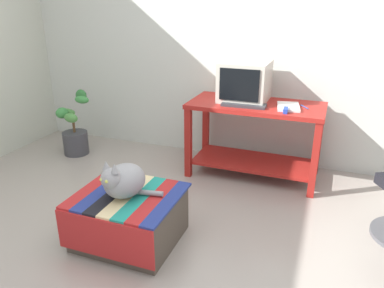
{
  "coord_description": "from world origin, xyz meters",
  "views": [
    {
      "loc": [
        1.0,
        -1.77,
        1.64
      ],
      "look_at": [
        0.01,
        0.85,
        0.55
      ],
      "focal_mm": 34.8,
      "sensor_mm": 36.0,
      "label": 1
    }
  ],
  "objects_px": {
    "keyboard": "(244,105)",
    "stapler": "(286,110)",
    "tv_monitor": "(245,82)",
    "potted_plant": "(74,133)",
    "desk": "(255,128)",
    "book": "(288,107)",
    "ottoman_with_blanket": "(129,217)",
    "cat": "(123,180)"
  },
  "relations": [
    {
      "from": "book",
      "to": "stapler",
      "type": "distance_m",
      "value": 0.16
    },
    {
      "from": "book",
      "to": "cat",
      "type": "height_order",
      "value": "book"
    },
    {
      "from": "cat",
      "to": "keyboard",
      "type": "bearing_deg",
      "value": 82.93
    },
    {
      "from": "ottoman_with_blanket",
      "to": "keyboard",
      "type": "bearing_deg",
      "value": 67.81
    },
    {
      "from": "desk",
      "to": "tv_monitor",
      "type": "height_order",
      "value": "tv_monitor"
    },
    {
      "from": "tv_monitor",
      "to": "potted_plant",
      "type": "xyz_separation_m",
      "value": [
        -1.85,
        -0.24,
        -0.67
      ]
    },
    {
      "from": "keyboard",
      "to": "potted_plant",
      "type": "bearing_deg",
      "value": 179.04
    },
    {
      "from": "keyboard",
      "to": "ottoman_with_blanket",
      "type": "xyz_separation_m",
      "value": [
        -0.51,
        -1.26,
        -0.56
      ]
    },
    {
      "from": "tv_monitor",
      "to": "book",
      "type": "relative_size",
      "value": 1.55
    },
    {
      "from": "tv_monitor",
      "to": "book",
      "type": "height_order",
      "value": "tv_monitor"
    },
    {
      "from": "keyboard",
      "to": "potted_plant",
      "type": "distance_m",
      "value": 1.97
    },
    {
      "from": "desk",
      "to": "stapler",
      "type": "bearing_deg",
      "value": -34.26
    },
    {
      "from": "book",
      "to": "potted_plant",
      "type": "height_order",
      "value": "book"
    },
    {
      "from": "potted_plant",
      "to": "stapler",
      "type": "bearing_deg",
      "value": -0.96
    },
    {
      "from": "ottoman_with_blanket",
      "to": "stapler",
      "type": "relative_size",
      "value": 6.48
    },
    {
      "from": "desk",
      "to": "keyboard",
      "type": "relative_size",
      "value": 3.13
    },
    {
      "from": "desk",
      "to": "tv_monitor",
      "type": "distance_m",
      "value": 0.45
    },
    {
      "from": "book",
      "to": "stapler",
      "type": "height_order",
      "value": "stapler"
    },
    {
      "from": "keyboard",
      "to": "stapler",
      "type": "distance_m",
      "value": 0.39
    },
    {
      "from": "keyboard",
      "to": "book",
      "type": "relative_size",
      "value": 1.36
    },
    {
      "from": "ottoman_with_blanket",
      "to": "potted_plant",
      "type": "height_order",
      "value": "potted_plant"
    },
    {
      "from": "keyboard",
      "to": "ottoman_with_blanket",
      "type": "relative_size",
      "value": 0.56
    },
    {
      "from": "tv_monitor",
      "to": "book",
      "type": "xyz_separation_m",
      "value": [
        0.43,
        -0.12,
        -0.17
      ]
    },
    {
      "from": "cat",
      "to": "stapler",
      "type": "relative_size",
      "value": 3.78
    },
    {
      "from": "cat",
      "to": "book",
      "type": "bearing_deg",
      "value": 71.52
    },
    {
      "from": "tv_monitor",
      "to": "stapler",
      "type": "bearing_deg",
      "value": -32.44
    },
    {
      "from": "tv_monitor",
      "to": "stapler",
      "type": "xyz_separation_m",
      "value": [
        0.43,
        -0.28,
        -0.16
      ]
    },
    {
      "from": "potted_plant",
      "to": "desk",
      "type": "bearing_deg",
      "value": 4.72
    },
    {
      "from": "potted_plant",
      "to": "tv_monitor",
      "type": "bearing_deg",
      "value": 7.35
    },
    {
      "from": "desk",
      "to": "book",
      "type": "height_order",
      "value": "book"
    },
    {
      "from": "book",
      "to": "ottoman_with_blanket",
      "type": "distance_m",
      "value": 1.71
    },
    {
      "from": "book",
      "to": "ottoman_with_blanket",
      "type": "height_order",
      "value": "book"
    },
    {
      "from": "potted_plant",
      "to": "book",
      "type": "bearing_deg",
      "value": 2.94
    },
    {
      "from": "ottoman_with_blanket",
      "to": "cat",
      "type": "xyz_separation_m",
      "value": [
        -0.01,
        -0.03,
        0.31
      ]
    },
    {
      "from": "stapler",
      "to": "book",
      "type": "bearing_deg",
      "value": 84.89
    },
    {
      "from": "stapler",
      "to": "ottoman_with_blanket",
      "type": "bearing_deg",
      "value": -130.58
    },
    {
      "from": "tv_monitor",
      "to": "stapler",
      "type": "relative_size",
      "value": 4.13
    },
    {
      "from": "tv_monitor",
      "to": "keyboard",
      "type": "xyz_separation_m",
      "value": [
        0.05,
        -0.21,
        -0.17
      ]
    },
    {
      "from": "keyboard",
      "to": "stapler",
      "type": "bearing_deg",
      "value": -12.1
    },
    {
      "from": "cat",
      "to": "stapler",
      "type": "bearing_deg",
      "value": 68.41
    },
    {
      "from": "tv_monitor",
      "to": "cat",
      "type": "relative_size",
      "value": 1.09
    },
    {
      "from": "keyboard",
      "to": "book",
      "type": "distance_m",
      "value": 0.4
    }
  ]
}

